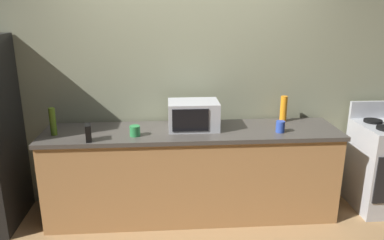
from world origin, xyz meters
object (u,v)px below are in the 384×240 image
at_px(cordless_phone, 88,133).
at_px(mug_blue, 280,127).
at_px(bottle_olive_oil, 53,122).
at_px(mug_green, 135,131).
at_px(microwave, 193,115).
at_px(bottle_dish_soap, 284,109).

distance_m(cordless_phone, mug_blue, 1.76).
xyz_separation_m(bottle_olive_oil, mug_blue, (2.10, -0.07, -0.07)).
bearing_deg(mug_green, bottle_olive_oil, 173.79).
xyz_separation_m(microwave, mug_green, (-0.55, -0.18, -0.09)).
height_order(bottle_dish_soap, mug_blue, bottle_dish_soap).
xyz_separation_m(mug_green, mug_blue, (1.36, 0.01, 0.01)).
xyz_separation_m(bottle_dish_soap, mug_green, (-1.49, -0.35, -0.08)).
bearing_deg(bottle_olive_oil, microwave, 4.36).
height_order(microwave, bottle_dish_soap, microwave).
xyz_separation_m(microwave, bottle_olive_oil, (-1.30, -0.10, -0.01)).
height_order(microwave, bottle_olive_oil, microwave).
bearing_deg(microwave, bottle_dish_soap, 10.27).
height_order(bottle_olive_oil, mug_blue, bottle_olive_oil).
height_order(cordless_phone, bottle_olive_oil, bottle_olive_oil).
distance_m(microwave, bottle_olive_oil, 1.30).
height_order(bottle_dish_soap, mug_green, bottle_dish_soap).
distance_m(microwave, bottle_dish_soap, 0.96).
bearing_deg(microwave, mug_blue, -12.00).
relative_size(cordless_phone, mug_green, 1.56).
relative_size(cordless_phone, mug_blue, 1.39).
distance_m(bottle_olive_oil, mug_green, 0.76).
bearing_deg(bottle_olive_oil, mug_green, -6.21).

